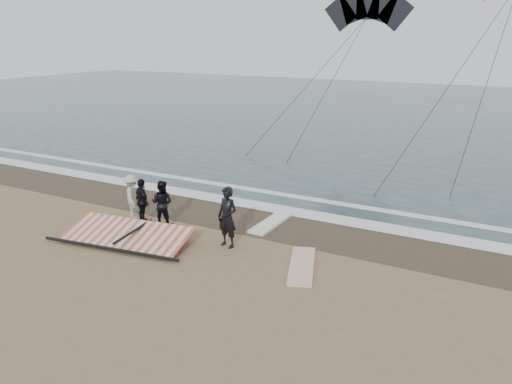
% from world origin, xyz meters
% --- Properties ---
extents(ground, '(120.00, 120.00, 0.00)m').
position_xyz_m(ground, '(0.00, 0.00, 0.00)').
color(ground, '#8C704C').
rests_on(ground, ground).
extents(sea, '(120.00, 54.00, 0.02)m').
position_xyz_m(sea, '(0.00, 33.00, 0.01)').
color(sea, '#233838').
rests_on(sea, ground).
extents(wet_sand, '(120.00, 2.80, 0.01)m').
position_xyz_m(wet_sand, '(0.00, 4.50, 0.01)').
color(wet_sand, '#4C3D2B').
rests_on(wet_sand, ground).
extents(foam_near, '(120.00, 0.90, 0.01)m').
position_xyz_m(foam_near, '(0.00, 5.90, 0.03)').
color(foam_near, white).
rests_on(foam_near, sea).
extents(foam_far, '(120.00, 0.45, 0.01)m').
position_xyz_m(foam_far, '(0.00, 7.60, 0.03)').
color(foam_far, white).
rests_on(foam_far, sea).
extents(man_main, '(0.77, 0.57, 1.92)m').
position_xyz_m(man_main, '(-0.17, 2.11, 0.96)').
color(man_main, black).
rests_on(man_main, ground).
extents(board_white, '(1.43, 2.48, 0.10)m').
position_xyz_m(board_white, '(2.44, 1.85, 0.05)').
color(board_white, silver).
rests_on(board_white, ground).
extents(board_cream, '(0.66, 2.28, 0.09)m').
position_xyz_m(board_cream, '(0.18, 4.42, 0.05)').
color(board_cream, white).
rests_on(board_cream, ground).
extents(trio_cluster, '(2.41, 1.27, 1.61)m').
position_xyz_m(trio_cluster, '(-3.86, 2.61, 0.80)').
color(trio_cluster, black).
rests_on(trio_cluster, ground).
extents(sail_rig, '(4.73, 2.27, 0.52)m').
position_xyz_m(sail_rig, '(-3.19, 0.96, 0.20)').
color(sail_rig, black).
rests_on(sail_rig, ground).
extents(kite_dark, '(7.13, 7.34, 16.26)m').
position_xyz_m(kite_dark, '(-3.43, 26.84, 7.72)').
color(kite_dark, black).
rests_on(kite_dark, ground).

